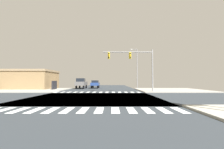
{
  "coord_description": "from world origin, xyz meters",
  "views": [
    {
      "loc": [
        2.04,
        -16.86,
        1.84
      ],
      "look_at": [
        2.06,
        11.01,
        2.95
      ],
      "focal_mm": 24.43,
      "sensor_mm": 36.0,
      "label": 1
    }
  ],
  "objects_px": {
    "pickup_nearside_1": "(81,83)",
    "street_lamp": "(136,65)",
    "sedan_farside_1": "(95,84)",
    "traffic_signal_mast": "(133,60)",
    "bank_building": "(20,80)"
  },
  "relations": [
    {
      "from": "street_lamp",
      "to": "sedan_farside_1",
      "type": "xyz_separation_m",
      "value": [
        -9.89,
        0.19,
        -4.45
      ]
    },
    {
      "from": "traffic_signal_mast",
      "to": "bank_building",
      "type": "relative_size",
      "value": 0.5
    },
    {
      "from": "pickup_nearside_1",
      "to": "sedan_farside_1",
      "type": "relative_size",
      "value": 1.19
    },
    {
      "from": "street_lamp",
      "to": "sedan_farside_1",
      "type": "height_order",
      "value": "street_lamp"
    },
    {
      "from": "bank_building",
      "to": "pickup_nearside_1",
      "type": "height_order",
      "value": "bank_building"
    },
    {
      "from": "street_lamp",
      "to": "sedan_farside_1",
      "type": "bearing_deg",
      "value": 178.87
    },
    {
      "from": "street_lamp",
      "to": "bank_building",
      "type": "relative_size",
      "value": 0.6
    },
    {
      "from": "bank_building",
      "to": "sedan_farside_1",
      "type": "bearing_deg",
      "value": 13.87
    },
    {
      "from": "street_lamp",
      "to": "sedan_farside_1",
      "type": "relative_size",
      "value": 2.21
    },
    {
      "from": "pickup_nearside_1",
      "to": "traffic_signal_mast",
      "type": "bearing_deg",
      "value": 133.03
    },
    {
      "from": "traffic_signal_mast",
      "to": "pickup_nearside_1",
      "type": "relative_size",
      "value": 1.55
    },
    {
      "from": "pickup_nearside_1",
      "to": "bank_building",
      "type": "bearing_deg",
      "value": 9.81
    },
    {
      "from": "pickup_nearside_1",
      "to": "street_lamp",
      "type": "bearing_deg",
      "value": -173.4
    },
    {
      "from": "traffic_signal_mast",
      "to": "pickup_nearside_1",
      "type": "bearing_deg",
      "value": 133.03
    },
    {
      "from": "street_lamp",
      "to": "bank_building",
      "type": "height_order",
      "value": "street_lamp"
    }
  ]
}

